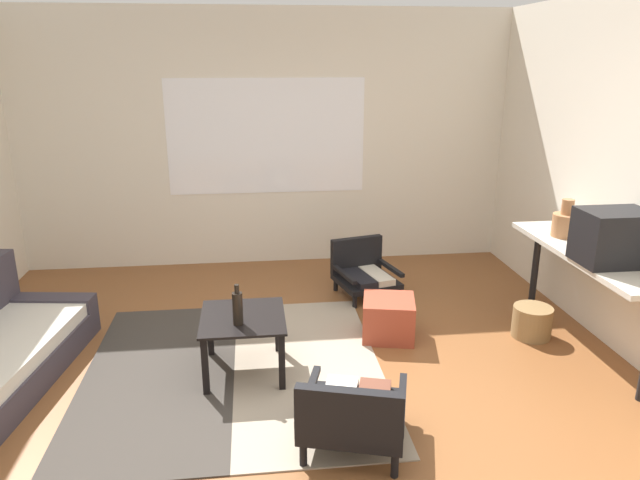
# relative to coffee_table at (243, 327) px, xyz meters

# --- Properties ---
(ground_plane) EXTENTS (7.80, 7.80, 0.00)m
(ground_plane) POSITION_rel_coffee_table_xyz_m (0.27, -0.57, -0.36)
(ground_plane) COLOR brown
(far_wall_with_window) EXTENTS (5.60, 0.13, 2.70)m
(far_wall_with_window) POSITION_rel_coffee_table_xyz_m (0.27, 2.48, 0.99)
(far_wall_with_window) COLOR silver
(far_wall_with_window) RESTS_ON ground
(area_rug) EXTENTS (2.14, 2.29, 0.01)m
(area_rug) POSITION_rel_coffee_table_xyz_m (-0.08, 0.02, -0.36)
(area_rug) COLOR #38332D
(area_rug) RESTS_ON ground
(coffee_table) EXTENTS (0.60, 0.64, 0.44)m
(coffee_table) POSITION_rel_coffee_table_xyz_m (0.00, 0.00, 0.00)
(coffee_table) COLOR black
(coffee_table) RESTS_ON ground
(armchair_by_window) EXTENTS (0.65, 0.65, 0.52)m
(armchair_by_window) POSITION_rel_coffee_table_xyz_m (1.14, 1.37, -0.13)
(armchair_by_window) COLOR black
(armchair_by_window) RESTS_ON ground
(armchair_striped_foreground) EXTENTS (0.74, 0.76, 0.52)m
(armchair_striped_foreground) POSITION_rel_coffee_table_xyz_m (0.63, -0.97, -0.12)
(armchair_striped_foreground) COLOR black
(armchair_striped_foreground) RESTS_ON ground
(ottoman_orange) EXTENTS (0.49, 0.49, 0.33)m
(ottoman_orange) POSITION_rel_coffee_table_xyz_m (1.17, 0.43, -0.20)
(ottoman_orange) COLOR #993D28
(ottoman_orange) RESTS_ON ground
(console_shelf) EXTENTS (0.47, 1.71, 0.79)m
(console_shelf) POSITION_rel_coffee_table_xyz_m (2.64, 0.10, 0.35)
(console_shelf) COLOR beige
(console_shelf) RESTS_ON ground
(crt_television) EXTENTS (0.50, 0.37, 0.39)m
(crt_television) POSITION_rel_coffee_table_xyz_m (2.63, -0.16, 0.62)
(crt_television) COLOR black
(crt_television) RESTS_ON console_shelf
(clay_vase) EXTENTS (0.21, 0.21, 0.31)m
(clay_vase) POSITION_rel_coffee_table_xyz_m (2.64, 0.49, 0.54)
(clay_vase) COLOR #A87047
(clay_vase) RESTS_ON console_shelf
(glass_bottle) EXTENTS (0.07, 0.07, 0.29)m
(glass_bottle) POSITION_rel_coffee_table_xyz_m (-0.03, -0.13, 0.20)
(glass_bottle) COLOR black
(glass_bottle) RESTS_ON coffee_table
(wicker_basket) EXTENTS (0.32, 0.32, 0.26)m
(wicker_basket) POSITION_rel_coffee_table_xyz_m (2.34, 0.29, -0.23)
(wicker_basket) COLOR olive
(wicker_basket) RESTS_ON ground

